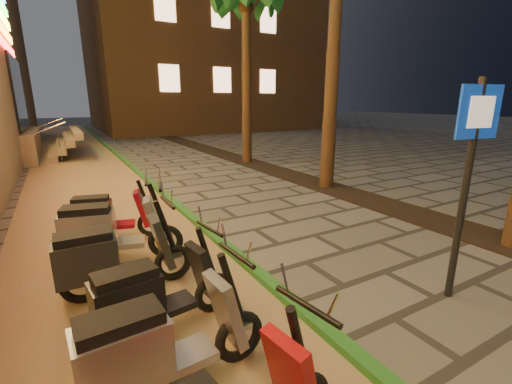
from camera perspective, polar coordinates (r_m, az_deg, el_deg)
parking_strip at (r=10.90m, az=-25.91°, el=0.20°), size 3.40×60.00×0.01m
green_curb at (r=11.11m, az=-17.22°, el=1.55°), size 0.18×60.00×0.10m
planting_strip at (r=9.14m, az=19.86°, el=-1.75°), size 1.20×40.00×0.02m
palm_d at (r=14.71m, az=-1.69°, el=28.51°), size 2.97×3.02×7.16m
pedestrian_sign at (r=4.81m, az=32.10°, el=4.17°), size 0.60×0.16×2.76m
scooter_6 at (r=3.24m, az=-16.33°, el=-23.44°), size 1.70×0.60×1.20m
scooter_7 at (r=3.97m, az=-17.11°, el=-16.23°), size 1.61×0.64×1.13m
scooter_8 at (r=4.88m, az=-23.28°, el=-10.14°), size 1.72×0.61×1.22m
scooter_9 at (r=5.80m, az=-23.48°, el=-5.96°), size 1.80×0.88×1.27m
scooter_10 at (r=6.79m, az=-23.60°, el=-3.60°), size 1.58×0.77×1.11m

